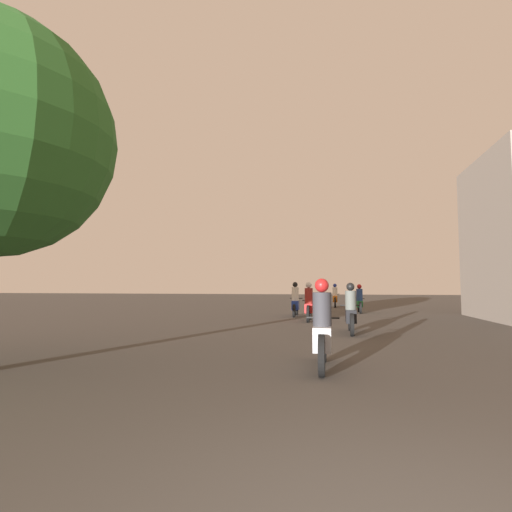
{
  "coord_description": "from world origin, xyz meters",
  "views": [
    {
      "loc": [
        -0.55,
        -1.85,
        1.44
      ],
      "look_at": [
        -3.96,
        15.82,
        2.75
      ],
      "focal_mm": 28.0,
      "sensor_mm": 36.0,
      "label": 1
    }
  ],
  "objects_px": {
    "motorcycle_blue": "(295,302)",
    "motorcycle_green": "(359,301)",
    "motorcycle_orange": "(335,298)",
    "motorcycle_red": "(309,305)",
    "motorcycle_black": "(351,313)",
    "motorcycle_silver": "(322,332)"
  },
  "relations": [
    {
      "from": "motorcycle_silver",
      "to": "motorcycle_black",
      "type": "relative_size",
      "value": 0.92
    },
    {
      "from": "motorcycle_orange",
      "to": "motorcycle_red",
      "type": "bearing_deg",
      "value": -89.42
    },
    {
      "from": "motorcycle_red",
      "to": "motorcycle_blue",
      "type": "relative_size",
      "value": 0.98
    },
    {
      "from": "motorcycle_green",
      "to": "motorcycle_silver",
      "type": "bearing_deg",
      "value": -105.7
    },
    {
      "from": "motorcycle_red",
      "to": "motorcycle_blue",
      "type": "bearing_deg",
      "value": 115.92
    },
    {
      "from": "motorcycle_black",
      "to": "motorcycle_red",
      "type": "xyz_separation_m",
      "value": [
        -1.47,
        3.81,
        0.02
      ]
    },
    {
      "from": "motorcycle_blue",
      "to": "motorcycle_green",
      "type": "relative_size",
      "value": 0.98
    },
    {
      "from": "motorcycle_silver",
      "to": "motorcycle_black",
      "type": "xyz_separation_m",
      "value": [
        0.7,
        5.3,
        -0.02
      ]
    },
    {
      "from": "motorcycle_black",
      "to": "motorcycle_orange",
      "type": "relative_size",
      "value": 0.99
    },
    {
      "from": "motorcycle_red",
      "to": "motorcycle_orange",
      "type": "distance_m",
      "value": 10.58
    },
    {
      "from": "motorcycle_green",
      "to": "motorcycle_orange",
      "type": "height_order",
      "value": "motorcycle_orange"
    },
    {
      "from": "motorcycle_blue",
      "to": "motorcycle_orange",
      "type": "distance_m",
      "value": 8.29
    },
    {
      "from": "motorcycle_red",
      "to": "motorcycle_black",
      "type": "bearing_deg",
      "value": -60.48
    },
    {
      "from": "motorcycle_silver",
      "to": "motorcycle_red",
      "type": "xyz_separation_m",
      "value": [
        -0.77,
        9.11,
        0.0
      ]
    },
    {
      "from": "motorcycle_silver",
      "to": "motorcycle_red",
      "type": "distance_m",
      "value": 9.15
    },
    {
      "from": "motorcycle_silver",
      "to": "motorcycle_red",
      "type": "bearing_deg",
      "value": 89.33
    },
    {
      "from": "motorcycle_black",
      "to": "motorcycle_green",
      "type": "bearing_deg",
      "value": 89.37
    },
    {
      "from": "motorcycle_black",
      "to": "motorcycle_orange",
      "type": "height_order",
      "value": "motorcycle_orange"
    },
    {
      "from": "motorcycle_blue",
      "to": "motorcycle_green",
      "type": "distance_m",
      "value": 4.24
    },
    {
      "from": "motorcycle_blue",
      "to": "motorcycle_green",
      "type": "xyz_separation_m",
      "value": [
        3.07,
        2.92,
        -0.04
      ]
    },
    {
      "from": "motorcycle_red",
      "to": "motorcycle_green",
      "type": "distance_m",
      "value": 5.83
    },
    {
      "from": "motorcycle_silver",
      "to": "motorcycle_orange",
      "type": "distance_m",
      "value": 19.64
    }
  ]
}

